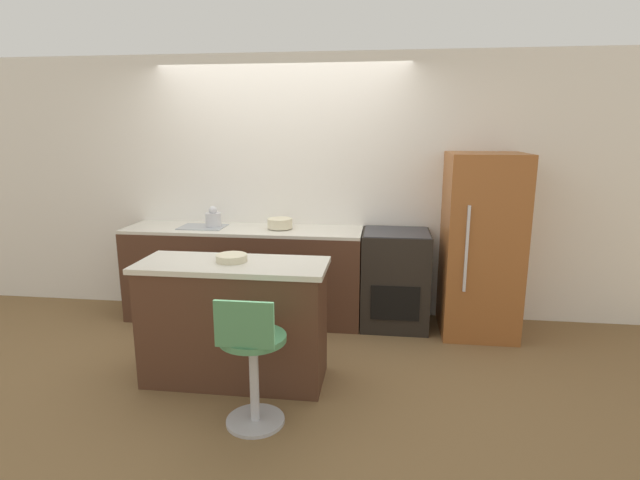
{
  "coord_description": "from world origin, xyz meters",
  "views": [
    {
      "loc": [
        1.02,
        -4.35,
        1.89
      ],
      "look_at": [
        0.5,
        -0.31,
        0.97
      ],
      "focal_mm": 28.0,
      "sensor_mm": 36.0,
      "label": 1
    }
  ],
  "objects_px": {
    "refrigerator": "(481,245)",
    "stool_chair": "(252,362)",
    "oven_range": "(395,279)",
    "mixing_bowl": "(280,223)",
    "kettle": "(213,218)"
  },
  "relations": [
    {
      "from": "stool_chair",
      "to": "mixing_bowl",
      "type": "height_order",
      "value": "mixing_bowl"
    },
    {
      "from": "oven_range",
      "to": "refrigerator",
      "type": "xyz_separation_m",
      "value": [
        0.77,
        -0.05,
        0.37
      ]
    },
    {
      "from": "refrigerator",
      "to": "stool_chair",
      "type": "bearing_deg",
      "value": -133.42
    },
    {
      "from": "mixing_bowl",
      "to": "refrigerator",
      "type": "bearing_deg",
      "value": -2.12
    },
    {
      "from": "oven_range",
      "to": "stool_chair",
      "type": "relative_size",
      "value": 1.03
    },
    {
      "from": "mixing_bowl",
      "to": "oven_range",
      "type": "bearing_deg",
      "value": -1.07
    },
    {
      "from": "mixing_bowl",
      "to": "stool_chair",
      "type": "bearing_deg",
      "value": -83.71
    },
    {
      "from": "oven_range",
      "to": "stool_chair",
      "type": "distance_m",
      "value": 2.06
    },
    {
      "from": "stool_chair",
      "to": "mixing_bowl",
      "type": "relative_size",
      "value": 3.72
    },
    {
      "from": "kettle",
      "to": "mixing_bowl",
      "type": "xyz_separation_m",
      "value": [
        0.67,
        0.0,
        -0.04
      ]
    },
    {
      "from": "stool_chair",
      "to": "mixing_bowl",
      "type": "distance_m",
      "value": 1.94
    },
    {
      "from": "stool_chair",
      "to": "oven_range",
      "type": "bearing_deg",
      "value": 63.32
    },
    {
      "from": "stool_chair",
      "to": "kettle",
      "type": "relative_size",
      "value": 4.42
    },
    {
      "from": "oven_range",
      "to": "stool_chair",
      "type": "bearing_deg",
      "value": -116.68
    },
    {
      "from": "refrigerator",
      "to": "stool_chair",
      "type": "height_order",
      "value": "refrigerator"
    }
  ]
}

